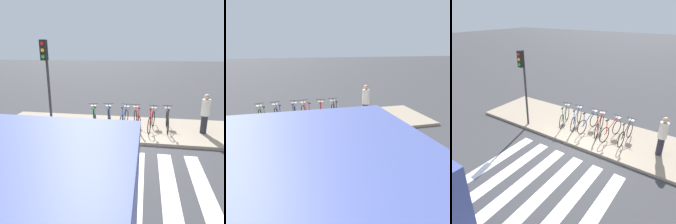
{
  "view_description": "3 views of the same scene",
  "coord_description": "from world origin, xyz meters",
  "views": [
    {
      "loc": [
        0.64,
        -7.8,
        3.6
      ],
      "look_at": [
        -0.7,
        0.57,
        1.12
      ],
      "focal_mm": 35.0,
      "sensor_mm": 36.0,
      "label": 1
    },
    {
      "loc": [
        -0.71,
        -8.1,
        3.59
      ],
      "look_at": [
        1.46,
        0.35,
        0.92
      ],
      "focal_mm": 35.0,
      "sensor_mm": 36.0,
      "label": 2
    },
    {
      "loc": [
        4.12,
        -7.0,
        5.5
      ],
      "look_at": [
        -1.14,
        0.65,
        1.23
      ],
      "focal_mm": 35.0,
      "sensor_mm": 36.0,
      "label": 3
    }
  ],
  "objects": [
    {
      "name": "parked_bicycle_3",
      "position": [
        0.27,
        1.65,
        0.58
      ],
      "size": [
        0.53,
        1.71,
        1.07
      ],
      "color": "black",
      "rests_on": "sidewalk"
    },
    {
      "name": "parked_bicycle_4",
      "position": [
        0.94,
        1.57,
        0.58
      ],
      "size": [
        0.51,
        1.72,
        1.07
      ],
      "color": "black",
      "rests_on": "sidewalk"
    },
    {
      "name": "parked_bicycle_2",
      "position": [
        -0.29,
        1.64,
        0.58
      ],
      "size": [
        0.46,
        1.73,
        1.07
      ],
      "color": "black",
      "rests_on": "sidewalk"
    },
    {
      "name": "parked_bicycle_5",
      "position": [
        1.61,
        1.63,
        0.58
      ],
      "size": [
        0.46,
        1.74,
        1.07
      ],
      "color": "black",
      "rests_on": "sidewalk"
    },
    {
      "name": "ground_plane",
      "position": [
        0.0,
        0.0,
        0.0
      ],
      "size": [
        120.0,
        120.0,
        0.0
      ],
      "primitive_type": "plane",
      "color": "#38383A"
    },
    {
      "name": "pedestrian",
      "position": [
        3.11,
        1.41,
        1.01
      ],
      "size": [
        0.34,
        0.34,
        1.7
      ],
      "color": "#23232D",
      "rests_on": "sidewalk"
    },
    {
      "name": "parked_bicycle_1",
      "position": [
        -1.0,
        1.61,
        0.58
      ],
      "size": [
        0.56,
        1.7,
        1.07
      ],
      "color": "black",
      "rests_on": "sidewalk"
    },
    {
      "name": "parked_bicycle_0",
      "position": [
        -1.67,
        1.51,
        0.58
      ],
      "size": [
        0.66,
        1.67,
        1.07
      ],
      "color": "black",
      "rests_on": "sidewalk"
    },
    {
      "name": "sidewalk",
      "position": [
        0.0,
        1.63,
        0.06
      ],
      "size": [
        12.6,
        3.26,
        0.12
      ],
      "color": "gray",
      "rests_on": "ground_plane"
    },
    {
      "name": "traffic_light",
      "position": [
        -3.22,
        0.24,
        2.84
      ],
      "size": [
        0.24,
        0.4,
        3.79
      ],
      "color": "#2D2D2D",
      "rests_on": "sidewalk"
    }
  ]
}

